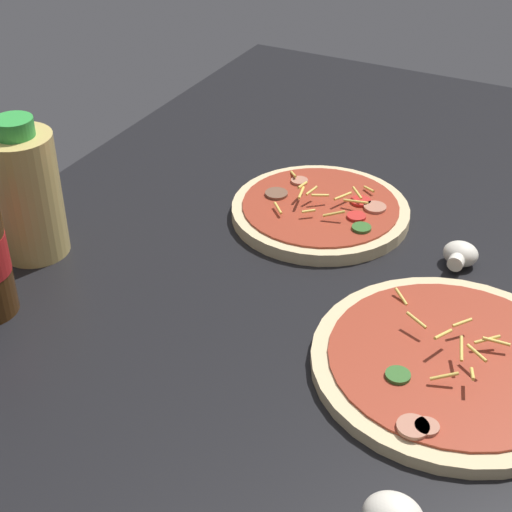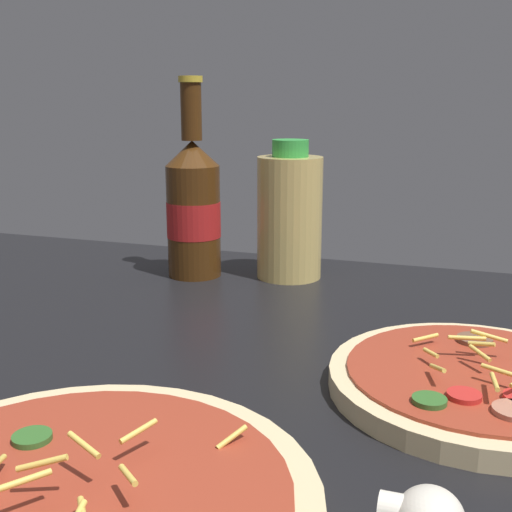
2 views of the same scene
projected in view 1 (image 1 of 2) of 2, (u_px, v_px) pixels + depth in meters
The scene contains 5 objects.
counter_slab at pixel (288, 314), 91.85cm from camera, with size 160.00×90.00×2.50cm.
pizza_near at pixel (451, 363), 81.60cm from camera, with size 29.42×29.42×4.44cm.
pizza_far at pixel (320, 211), 107.24cm from camera, with size 24.30×24.30×4.44cm.
oil_bottle at pixel (26, 193), 96.26cm from camera, with size 8.61×8.61×18.30cm.
mushroom_right at pixel (460, 255), 97.29cm from camera, with size 4.61×4.39×3.08cm.
Camera 1 is at (-66.07, -29.90, 58.15)cm, focal length 55.00 mm.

